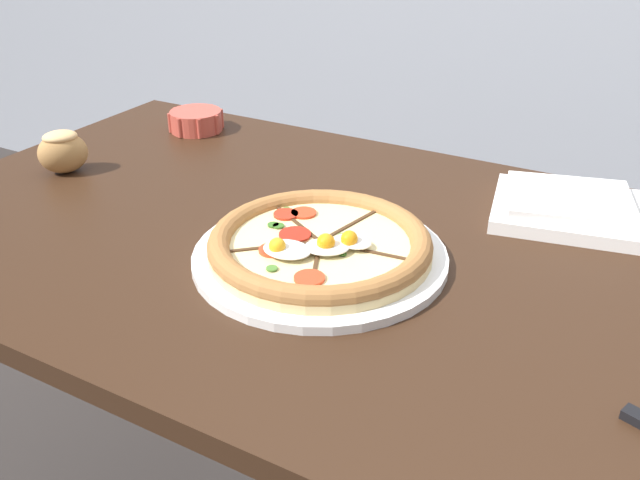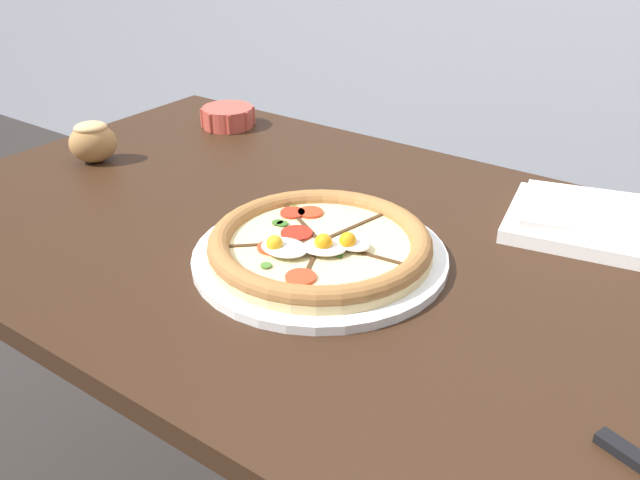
{
  "view_description": "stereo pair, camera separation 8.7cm",
  "coord_description": "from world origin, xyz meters",
  "px_view_note": "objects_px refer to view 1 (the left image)",
  "views": [
    {
      "loc": [
        0.34,
        -0.73,
        1.2
      ],
      "look_at": [
        -0.03,
        -0.06,
        0.79
      ],
      "focal_mm": 38.0,
      "sensor_mm": 36.0,
      "label": 1
    },
    {
      "loc": [
        0.41,
        -0.68,
        1.2
      ],
      "look_at": [
        -0.03,
        -0.06,
        0.79
      ],
      "focal_mm": 38.0,
      "sensor_mm": 36.0,
      "label": 2
    }
  ],
  "objects_px": {
    "ramekin_bowl": "(196,120)",
    "napkin_folded": "(568,207)",
    "dining_table": "(361,313)",
    "pizza": "(320,247)",
    "bread_piece_near": "(63,151)"
  },
  "relations": [
    {
      "from": "dining_table",
      "to": "bread_piece_near",
      "type": "distance_m",
      "value": 0.57
    },
    {
      "from": "dining_table",
      "to": "pizza",
      "type": "xyz_separation_m",
      "value": [
        -0.03,
        -0.06,
        0.13
      ]
    },
    {
      "from": "napkin_folded",
      "to": "bread_piece_near",
      "type": "height_order",
      "value": "bread_piece_near"
    },
    {
      "from": "dining_table",
      "to": "pizza",
      "type": "relative_size",
      "value": 4.23
    },
    {
      "from": "ramekin_bowl",
      "to": "napkin_folded",
      "type": "height_order",
      "value": "ramekin_bowl"
    },
    {
      "from": "pizza",
      "to": "ramekin_bowl",
      "type": "xyz_separation_m",
      "value": [
        -0.46,
        0.33,
        0.0
      ]
    },
    {
      "from": "napkin_folded",
      "to": "dining_table",
      "type": "bearing_deg",
      "value": -134.66
    },
    {
      "from": "dining_table",
      "to": "napkin_folded",
      "type": "relative_size",
      "value": 5.83
    },
    {
      "from": "dining_table",
      "to": "pizza",
      "type": "height_order",
      "value": "pizza"
    },
    {
      "from": "pizza",
      "to": "bread_piece_near",
      "type": "xyz_separation_m",
      "value": [
        -0.52,
        0.05,
        0.02
      ]
    },
    {
      "from": "ramekin_bowl",
      "to": "napkin_folded",
      "type": "xyz_separation_m",
      "value": [
        0.71,
        -0.04,
        -0.0
      ]
    },
    {
      "from": "napkin_folded",
      "to": "pizza",
      "type": "bearing_deg",
      "value": -131.82
    },
    {
      "from": "dining_table",
      "to": "bread_piece_near",
      "type": "xyz_separation_m",
      "value": [
        -0.55,
        -0.01,
        0.15
      ]
    },
    {
      "from": "ramekin_bowl",
      "to": "pizza",
      "type": "bearing_deg",
      "value": -35.56
    },
    {
      "from": "napkin_folded",
      "to": "bread_piece_near",
      "type": "distance_m",
      "value": 0.81
    }
  ]
}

